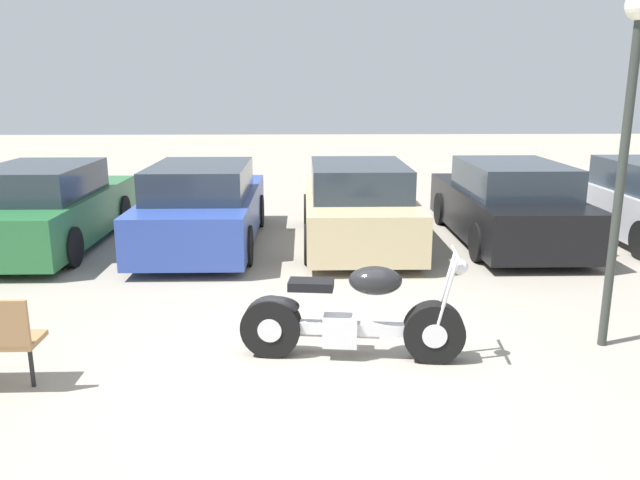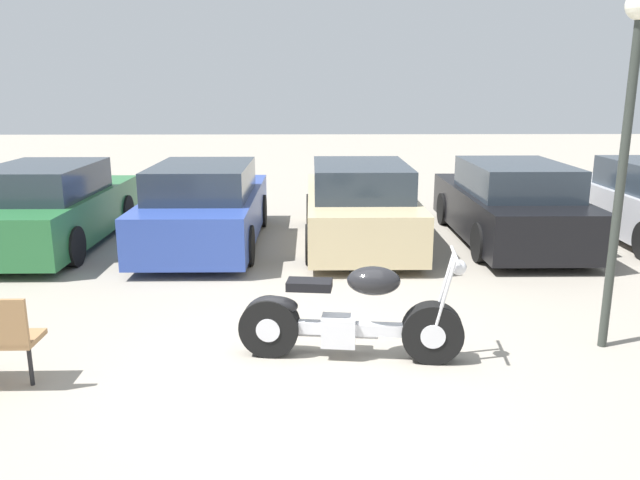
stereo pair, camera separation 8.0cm
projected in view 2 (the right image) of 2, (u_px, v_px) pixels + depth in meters
ground_plane at (310, 369)px, 6.03m from camera, size 60.00×60.00×0.00m
motorcycle at (348, 318)px, 6.17m from camera, size 2.23×0.71×1.11m
parked_car_green at (51, 208)px, 10.54m from camera, size 1.83×4.38×1.41m
parked_car_blue at (206, 207)px, 10.60m from camera, size 1.83×4.38×1.41m
parked_car_champagne at (359, 206)px, 10.71m from camera, size 1.83×4.38×1.41m
parked_car_black at (510, 205)px, 10.80m from camera, size 1.83×4.38×1.41m
lamp_post at (630, 107)px, 5.96m from camera, size 0.29×0.29×3.53m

